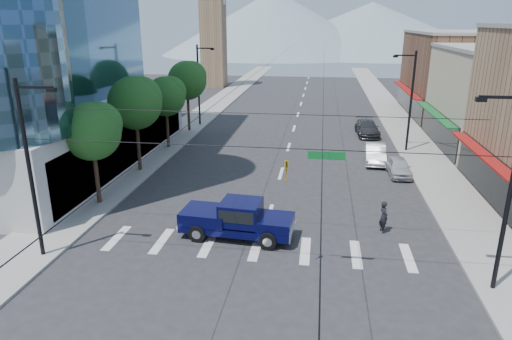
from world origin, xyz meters
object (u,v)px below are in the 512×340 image
object	(u,v)px
parked_car_near	(399,167)
parked_car_far	(367,128)
pickup_truck	(237,218)
parked_car_mid	(375,154)
pedestrian	(384,217)

from	to	relation	value
parked_car_near	parked_car_far	size ratio (longest dim) A/B	0.75
pickup_truck	parked_car_mid	xyz separation A→B (m)	(9.05, 15.47, -0.34)
pedestrian	parked_car_near	size ratio (longest dim) A/B	0.46
pedestrian	parked_car_mid	size ratio (longest dim) A/B	0.40
pedestrian	pickup_truck	bearing A→B (deg)	83.50
pedestrian	parked_car_mid	distance (m)	13.72
parked_car_near	pickup_truck	bearing A→B (deg)	-132.84
parked_car_near	parked_car_far	bearing A→B (deg)	93.32
parked_car_mid	parked_car_far	bearing A→B (deg)	92.00
pedestrian	parked_car_near	world-z (taller)	pedestrian
pickup_truck	pedestrian	distance (m)	8.30
parked_car_far	pedestrian	bearing A→B (deg)	-95.72
pickup_truck	parked_car_far	world-z (taller)	pickup_truck
pedestrian	parked_car_near	bearing A→B (deg)	-31.74
pickup_truck	parked_car_far	distance (m)	26.88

